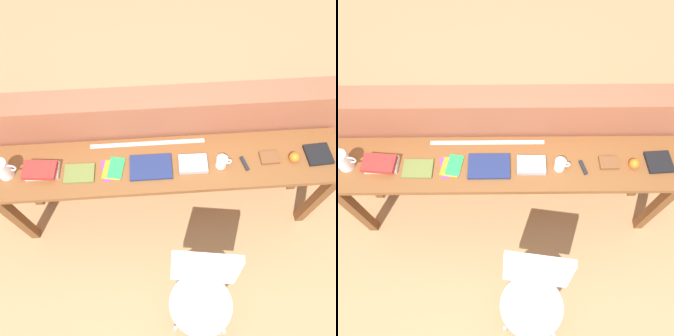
% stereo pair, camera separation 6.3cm
% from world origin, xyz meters
% --- Properties ---
extents(ground_plane, '(40.00, 40.00, 0.00)m').
position_xyz_m(ground_plane, '(0.00, 0.00, 0.00)').
color(ground_plane, tan).
extents(brick_wall_back, '(6.00, 0.20, 1.18)m').
position_xyz_m(brick_wall_back, '(0.00, 0.64, 0.59)').
color(brick_wall_back, '#935138').
rests_on(brick_wall_back, ground).
extents(sideboard, '(2.50, 0.44, 0.88)m').
position_xyz_m(sideboard, '(0.00, 0.30, 0.74)').
color(sideboard, brown).
rests_on(sideboard, ground).
extents(chair_white_moulded, '(0.50, 0.51, 0.89)m').
position_xyz_m(chair_white_moulded, '(0.18, -0.51, 0.53)').
color(chair_white_moulded, silver).
rests_on(chair_white_moulded, ground).
extents(pitcher_white, '(0.14, 0.10, 0.18)m').
position_xyz_m(pitcher_white, '(-1.10, 0.28, 0.96)').
color(pitcher_white, white).
rests_on(pitcher_white, sideboard).
extents(book_stack_leftmost, '(0.23, 0.16, 0.07)m').
position_xyz_m(book_stack_leftmost, '(-0.86, 0.28, 0.91)').
color(book_stack_leftmost, white).
rests_on(book_stack_leftmost, sideboard).
extents(magazine_cycling, '(0.21, 0.15, 0.02)m').
position_xyz_m(magazine_cycling, '(-0.61, 0.26, 0.89)').
color(magazine_cycling, olive).
rests_on(magazine_cycling, sideboard).
extents(pamphlet_pile_colourful, '(0.17, 0.19, 0.01)m').
position_xyz_m(pamphlet_pile_colourful, '(-0.38, 0.27, 0.88)').
color(pamphlet_pile_colourful, purple).
rests_on(pamphlet_pile_colourful, sideboard).
extents(book_open_centre, '(0.29, 0.19, 0.02)m').
position_xyz_m(book_open_centre, '(-0.12, 0.27, 0.89)').
color(book_open_centre, navy).
rests_on(book_open_centre, sideboard).
extents(book_grey_hardcover, '(0.20, 0.14, 0.03)m').
position_xyz_m(book_grey_hardcover, '(0.17, 0.27, 0.90)').
color(book_grey_hardcover, '#9E9EA3').
rests_on(book_grey_hardcover, sideboard).
extents(mug, '(0.11, 0.08, 0.09)m').
position_xyz_m(mug, '(0.37, 0.26, 0.92)').
color(mug, white).
rests_on(mug, sideboard).
extents(multitool_folded, '(0.05, 0.11, 0.02)m').
position_xyz_m(multitool_folded, '(0.53, 0.26, 0.89)').
color(multitool_folded, black).
rests_on(multitool_folded, sideboard).
extents(leather_journal_brown, '(0.13, 0.10, 0.02)m').
position_xyz_m(leather_journal_brown, '(0.71, 0.29, 0.89)').
color(leather_journal_brown, brown).
rests_on(leather_journal_brown, sideboard).
extents(sports_ball_small, '(0.07, 0.07, 0.07)m').
position_xyz_m(sports_ball_small, '(0.88, 0.27, 0.92)').
color(sports_ball_small, orange).
rests_on(sports_ball_small, sideboard).
extents(book_repair_rightmost, '(0.18, 0.18, 0.02)m').
position_xyz_m(book_repair_rightmost, '(1.06, 0.29, 0.89)').
color(book_repair_rightmost, black).
rests_on(book_repair_rightmost, sideboard).
extents(ruler_metal_back_edge, '(0.82, 0.03, 0.00)m').
position_xyz_m(ruler_metal_back_edge, '(-0.13, 0.47, 0.88)').
color(ruler_metal_back_edge, silver).
rests_on(ruler_metal_back_edge, sideboard).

